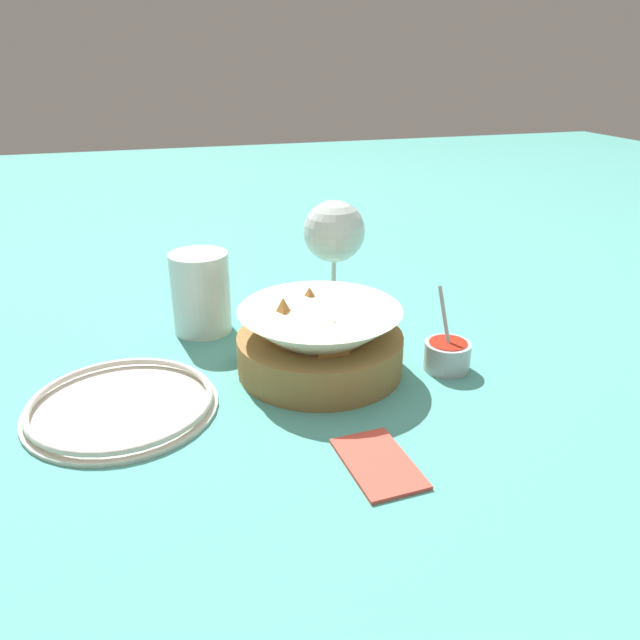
# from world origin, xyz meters

# --- Properties ---
(ground_plane) EXTENTS (4.00, 4.00, 0.00)m
(ground_plane) POSITION_xyz_m (0.00, 0.00, 0.00)
(ground_plane) COLOR teal
(food_basket) EXTENTS (0.21, 0.21, 0.10)m
(food_basket) POSITION_xyz_m (-0.03, -0.01, 0.04)
(food_basket) COLOR olive
(food_basket) RESTS_ON ground_plane
(sauce_cup) EXTENTS (0.06, 0.06, 0.10)m
(sauce_cup) POSITION_xyz_m (-0.07, -0.17, 0.02)
(sauce_cup) COLOR #B7B7BC
(sauce_cup) RESTS_ON ground_plane
(wine_glass) EXTENTS (0.09, 0.09, 0.17)m
(wine_glass) POSITION_xyz_m (0.16, -0.09, 0.12)
(wine_glass) COLOR silver
(wine_glass) RESTS_ON ground_plane
(beer_mug) EXTENTS (0.13, 0.08, 0.12)m
(beer_mug) POSITION_xyz_m (0.14, 0.11, 0.05)
(beer_mug) COLOR silver
(beer_mug) RESTS_ON ground_plane
(side_plate) EXTENTS (0.22, 0.22, 0.01)m
(side_plate) POSITION_xyz_m (-0.06, 0.23, 0.01)
(side_plate) COLOR silver
(side_plate) RESTS_ON ground_plane
(napkin) EXTENTS (0.11, 0.07, 0.01)m
(napkin) POSITION_xyz_m (-0.23, -0.01, 0.00)
(napkin) COLOR #DB4C3D
(napkin) RESTS_ON ground_plane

